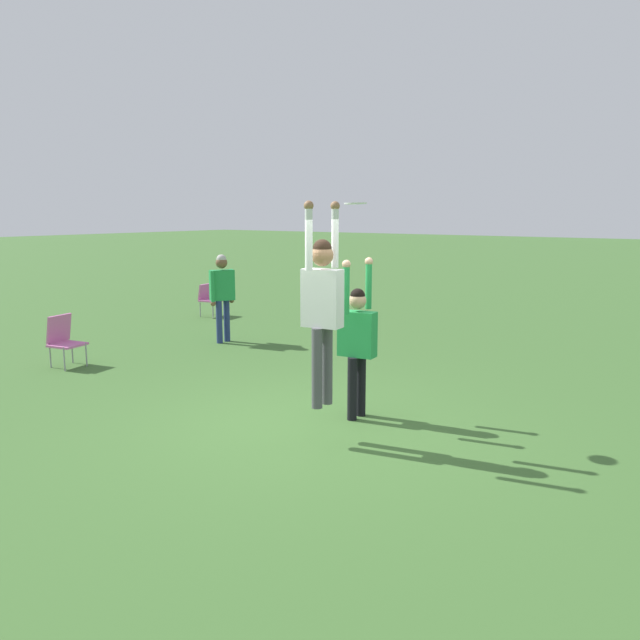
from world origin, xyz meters
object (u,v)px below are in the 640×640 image
object	(u,v)px
frisbee	(356,203)
person_spectator_near	(222,289)
person_jumping	(322,299)
person_defending	(357,335)
camping_chair_2	(210,297)
camping_chair_1	(64,338)

from	to	relation	value
frisbee	person_spectator_near	bearing A→B (deg)	61.20
frisbee	person_spectator_near	distance (m)	5.68
person_spectator_near	person_jumping	bearing A→B (deg)	-93.60
person_jumping	person_defending	distance (m)	1.10
person_defending	camping_chair_2	world-z (taller)	person_defending
frisbee	camping_chair_2	world-z (taller)	frisbee
camping_chair_1	person_jumping	bearing A→B (deg)	75.62
person_spectator_near	camping_chair_2	bearing A→B (deg)	81.16
person_jumping	camping_chair_1	distance (m)	5.69
camping_chair_2	person_spectator_near	world-z (taller)	person_spectator_near
person_jumping	frisbee	bearing A→B (deg)	-97.22
person_defending	frisbee	xyz separation A→B (m)	(-0.26, -0.12, 1.61)
camping_chair_2	person_spectator_near	bearing A→B (deg)	41.21
person_defending	frisbee	bearing A→B (deg)	-72.64
person_defending	camping_chair_1	world-z (taller)	person_defending
frisbee	camping_chair_2	distance (m)	8.93
camping_chair_1	camping_chair_2	xyz separation A→B (m)	(5.06, 1.70, -0.01)
person_defending	camping_chair_2	bearing A→B (deg)	140.36
frisbee	camping_chair_2	xyz separation A→B (m)	(4.70, 7.27, -2.19)
frisbee	person_spectator_near	size ratio (longest dim) A/B	0.15
camping_chair_2	person_defending	bearing A→B (deg)	49.14
camping_chair_1	person_spectator_near	xyz separation A→B (m)	(2.99, -0.79, 0.57)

